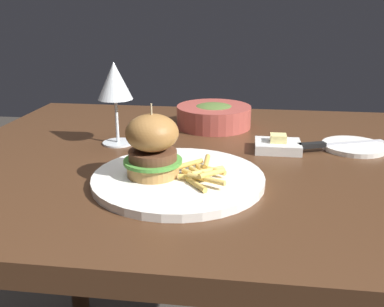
{
  "coord_description": "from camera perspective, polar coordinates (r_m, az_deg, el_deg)",
  "views": [
    {
      "loc": [
        0.07,
        -0.84,
        1.03
      ],
      "look_at": [
        -0.03,
        -0.13,
        0.78
      ],
      "focal_mm": 40.0,
      "sensor_mm": 36.0,
      "label": 1
    }
  ],
  "objects": [
    {
      "name": "dining_table",
      "position": [
        0.93,
        2.65,
        -5.78
      ],
      "size": [
        1.11,
        0.86,
        0.74
      ],
      "color": "#472B19",
      "rests_on": "ground"
    },
    {
      "name": "main_plate",
      "position": [
        0.74,
        -1.83,
        -3.38
      ],
      "size": [
        0.3,
        0.3,
        0.01
      ],
      "primitive_type": "cylinder",
      "color": "white",
      "rests_on": "dining_table"
    },
    {
      "name": "burger_sandwich",
      "position": [
        0.73,
        -5.3,
        1.1
      ],
      "size": [
        0.1,
        0.1,
        0.13
      ],
      "color": "#B78447",
      "rests_on": "main_plate"
    },
    {
      "name": "fries_pile",
      "position": [
        0.73,
        1.24,
        -2.52
      ],
      "size": [
        0.1,
        0.14,
        0.02
      ],
      "color": "#E0B251",
      "rests_on": "main_plate"
    },
    {
      "name": "wine_glass",
      "position": [
        0.94,
        -10.27,
        9.17
      ],
      "size": [
        0.08,
        0.08,
        0.18
      ],
      "color": "silver",
      "rests_on": "dining_table"
    },
    {
      "name": "bread_plate",
      "position": [
        0.98,
        20.74,
        0.88
      ],
      "size": [
        0.13,
        0.13,
        0.01
      ],
      "primitive_type": "cylinder",
      "color": "white",
      "rests_on": "dining_table"
    },
    {
      "name": "table_knife",
      "position": [
        0.96,
        18.31,
        1.19
      ],
      "size": [
        0.19,
        0.08,
        0.01
      ],
      "color": "silver",
      "rests_on": "bread_plate"
    },
    {
      "name": "butter_dish",
      "position": [
        0.92,
        11.36,
        1.06
      ],
      "size": [
        0.1,
        0.08,
        0.04
      ],
      "color": "white",
      "rests_on": "dining_table"
    },
    {
      "name": "soup_bowl",
      "position": [
        1.09,
        2.91,
        5.09
      ],
      "size": [
        0.19,
        0.19,
        0.06
      ],
      "color": "#B24C42",
      "rests_on": "dining_table"
    }
  ]
}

